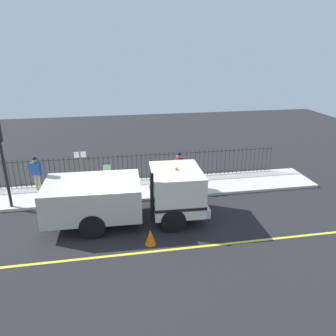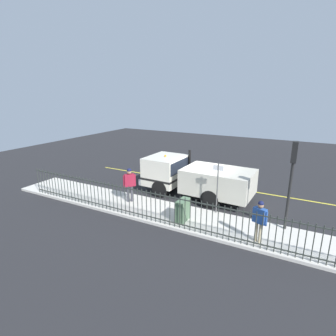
{
  "view_description": "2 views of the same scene",
  "coord_description": "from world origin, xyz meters",
  "px_view_note": "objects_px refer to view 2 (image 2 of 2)",
  "views": [
    {
      "loc": [
        -11.51,
        0.0,
        6.63
      ],
      "look_at": [
        1.1,
        -2.27,
        1.84
      ],
      "focal_mm": 34.66,
      "sensor_mm": 36.0,
      "label": 1
    },
    {
      "loc": [
        13.58,
        4.95,
        5.75
      ],
      "look_at": [
        0.53,
        -2.05,
        1.54
      ],
      "focal_mm": 28.7,
      "sensor_mm": 36.0,
      "label": 2
    }
  ],
  "objects_px": {
    "work_truck": "(190,175)",
    "traffic_cone": "(196,181)",
    "worker_standing": "(130,181)",
    "pedestrian_distant": "(260,217)",
    "utility_cabinet": "(183,210)",
    "traffic_light_near": "(292,168)",
    "street_sign": "(218,183)"
  },
  "relations": [
    {
      "from": "street_sign",
      "to": "pedestrian_distant",
      "type": "bearing_deg",
      "value": 51.98
    },
    {
      "from": "pedestrian_distant",
      "to": "traffic_cone",
      "type": "relative_size",
      "value": 2.93
    },
    {
      "from": "utility_cabinet",
      "to": "traffic_light_near",
      "type": "bearing_deg",
      "value": 108.84
    },
    {
      "from": "work_truck",
      "to": "traffic_cone",
      "type": "distance_m",
      "value": 2.07
    },
    {
      "from": "worker_standing",
      "to": "traffic_cone",
      "type": "relative_size",
      "value": 3.16
    },
    {
      "from": "pedestrian_distant",
      "to": "traffic_cone",
      "type": "xyz_separation_m",
      "value": [
        -5.36,
        -4.77,
        -0.88
      ]
    },
    {
      "from": "worker_standing",
      "to": "utility_cabinet",
      "type": "bearing_deg",
      "value": -58.05
    },
    {
      "from": "traffic_light_near",
      "to": "utility_cabinet",
      "type": "bearing_deg",
      "value": 107.99
    },
    {
      "from": "utility_cabinet",
      "to": "street_sign",
      "type": "xyz_separation_m",
      "value": [
        -1.57,
        1.05,
        1.01
      ]
    },
    {
      "from": "utility_cabinet",
      "to": "traffic_cone",
      "type": "relative_size",
      "value": 1.75
    },
    {
      "from": "utility_cabinet",
      "to": "street_sign",
      "type": "height_order",
      "value": "street_sign"
    },
    {
      "from": "work_truck",
      "to": "worker_standing",
      "type": "height_order",
      "value": "work_truck"
    },
    {
      "from": "work_truck",
      "to": "traffic_light_near",
      "type": "height_order",
      "value": "traffic_light_near"
    },
    {
      "from": "traffic_light_near",
      "to": "utility_cabinet",
      "type": "distance_m",
      "value": 4.89
    },
    {
      "from": "traffic_light_near",
      "to": "traffic_cone",
      "type": "xyz_separation_m",
      "value": [
        -3.74,
        -5.6,
        -2.52
      ]
    },
    {
      "from": "work_truck",
      "to": "pedestrian_distant",
      "type": "xyz_separation_m",
      "value": [
        3.53,
        4.42,
        -0.04
      ]
    },
    {
      "from": "worker_standing",
      "to": "pedestrian_distant",
      "type": "height_order",
      "value": "worker_standing"
    },
    {
      "from": "traffic_light_near",
      "to": "traffic_cone",
      "type": "relative_size",
      "value": 6.47
    },
    {
      "from": "pedestrian_distant",
      "to": "utility_cabinet",
      "type": "bearing_deg",
      "value": -161.87
    },
    {
      "from": "work_truck",
      "to": "utility_cabinet",
      "type": "height_order",
      "value": "work_truck"
    },
    {
      "from": "pedestrian_distant",
      "to": "work_truck",
      "type": "bearing_deg",
      "value": 163.03
    },
    {
      "from": "worker_standing",
      "to": "traffic_light_near",
      "type": "bearing_deg",
      "value": -41.01
    },
    {
      "from": "pedestrian_distant",
      "to": "worker_standing",
      "type": "bearing_deg",
      "value": -166.04
    },
    {
      "from": "traffic_cone",
      "to": "utility_cabinet",
      "type": "bearing_deg",
      "value": 15.75
    },
    {
      "from": "traffic_light_near",
      "to": "street_sign",
      "type": "height_order",
      "value": "traffic_light_near"
    },
    {
      "from": "utility_cabinet",
      "to": "traffic_cone",
      "type": "distance_m",
      "value": 5.37
    },
    {
      "from": "work_truck",
      "to": "worker_standing",
      "type": "xyz_separation_m",
      "value": [
        2.62,
        -2.31,
        0.04
      ]
    },
    {
      "from": "traffic_cone",
      "to": "street_sign",
      "type": "height_order",
      "value": "street_sign"
    },
    {
      "from": "traffic_light_near",
      "to": "utility_cabinet",
      "type": "relative_size",
      "value": 3.7
    },
    {
      "from": "pedestrian_distant",
      "to": "street_sign",
      "type": "distance_m",
      "value": 2.91
    },
    {
      "from": "work_truck",
      "to": "utility_cabinet",
      "type": "xyz_separation_m",
      "value": [
        3.33,
        1.1,
        -0.57
      ]
    },
    {
      "from": "work_truck",
      "to": "traffic_cone",
      "type": "bearing_deg",
      "value": 12.86
    }
  ]
}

